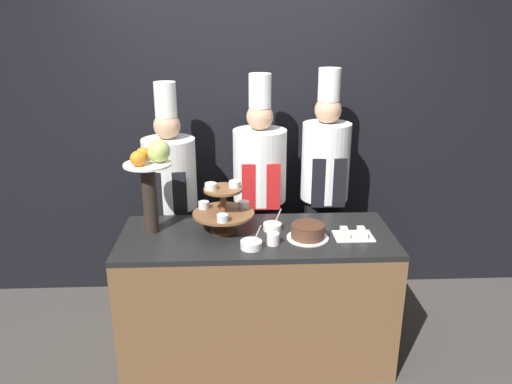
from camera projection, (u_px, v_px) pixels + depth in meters
The scene contains 12 objects.
wall_back at pixel (251, 123), 3.88m from camera, with size 10.00×0.06×2.80m.
buffet_counter at pixel (257, 296), 3.30m from camera, with size 1.73×0.69×0.89m.
tiered_stand at pixel (223, 208), 3.15m from camera, with size 0.39×0.39×0.33m.
fruit_pedestal at pixel (151, 173), 3.07m from camera, with size 0.29×0.29×0.60m.
cake_round at pixel (308, 232), 3.08m from camera, with size 0.26×0.26×0.09m.
cup_white at pixel (273, 239), 3.00m from camera, with size 0.08×0.08×0.07m.
cake_square_tray at pixel (353, 234), 3.11m from camera, with size 0.24×0.18×0.05m.
serving_bowl_near at pixel (251, 244), 2.96m from camera, with size 0.13×0.13×0.15m.
serving_bowl_far at pixel (272, 227), 3.21m from camera, with size 0.12×0.12×0.15m.
chef_left at pixel (171, 195), 3.66m from camera, with size 0.38×0.38×1.77m.
chef_center_left at pixel (260, 189), 3.67m from camera, with size 0.39×0.39×1.82m.
chef_center_right at pixel (325, 184), 3.68m from camera, with size 0.35×0.35×1.85m.
Camera 1 is at (-0.13, -2.53, 2.19)m, focal length 35.00 mm.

